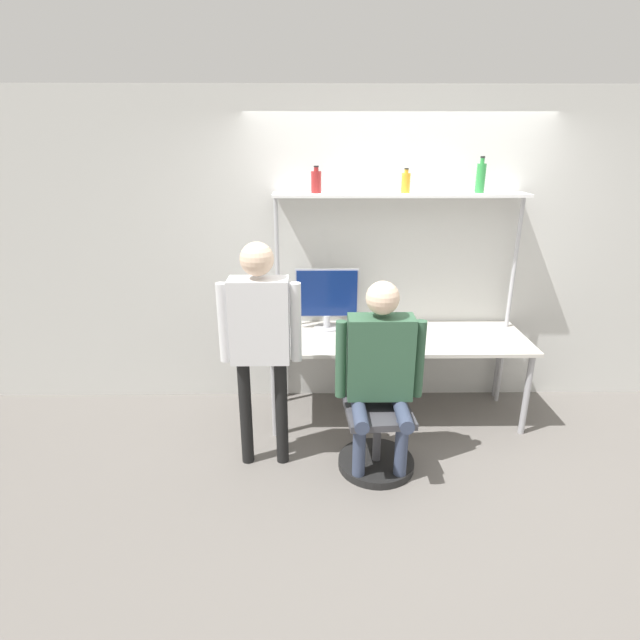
{
  "coord_description": "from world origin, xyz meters",
  "views": [
    {
      "loc": [
        -0.7,
        -3.46,
        2.29
      ],
      "look_at": [
        -0.65,
        -0.15,
        1.09
      ],
      "focal_mm": 28.0,
      "sensor_mm": 36.0,
      "label": 1
    }
  ],
  "objects_px": {
    "cell_phone": "(412,348)",
    "monitor": "(327,297)",
    "laptop": "(376,338)",
    "person_standing": "(260,329)",
    "bottle_green": "(481,177)",
    "person_seated": "(380,363)",
    "bottle_amber": "(406,182)",
    "bottle_red": "(316,181)",
    "office_chair": "(376,429)"
  },
  "relations": [
    {
      "from": "laptop",
      "to": "person_standing",
      "type": "xyz_separation_m",
      "value": [
        -0.87,
        -0.48,
        0.27
      ]
    },
    {
      "from": "laptop",
      "to": "bottle_amber",
      "type": "xyz_separation_m",
      "value": [
        0.24,
        0.41,
        1.17
      ]
    },
    {
      "from": "person_seated",
      "to": "bottle_red",
      "type": "xyz_separation_m",
      "value": [
        -0.43,
        0.98,
        1.13
      ]
    },
    {
      "from": "cell_phone",
      "to": "office_chair",
      "type": "height_order",
      "value": "office_chair"
    },
    {
      "from": "office_chair",
      "to": "bottle_red",
      "type": "xyz_separation_m",
      "value": [
        -0.43,
        0.94,
        1.69
      ]
    },
    {
      "from": "person_standing",
      "to": "bottle_amber",
      "type": "xyz_separation_m",
      "value": [
        1.11,
        0.9,
        0.9
      ]
    },
    {
      "from": "monitor",
      "to": "person_seated",
      "type": "height_order",
      "value": "person_seated"
    },
    {
      "from": "cell_phone",
      "to": "monitor",
      "type": "bearing_deg",
      "value": 144.31
    },
    {
      "from": "cell_phone",
      "to": "person_standing",
      "type": "distance_m",
      "value": 1.26
    },
    {
      "from": "person_seated",
      "to": "person_standing",
      "type": "bearing_deg",
      "value": 174.36
    },
    {
      "from": "person_standing",
      "to": "bottle_amber",
      "type": "height_order",
      "value": "bottle_amber"
    },
    {
      "from": "bottle_amber",
      "to": "laptop",
      "type": "bearing_deg",
      "value": -120.03
    },
    {
      "from": "monitor",
      "to": "laptop",
      "type": "height_order",
      "value": "monitor"
    },
    {
      "from": "person_seated",
      "to": "person_standing",
      "type": "relative_size",
      "value": 0.85
    },
    {
      "from": "person_standing",
      "to": "person_seated",
      "type": "bearing_deg",
      "value": -5.64
    },
    {
      "from": "person_standing",
      "to": "office_chair",
      "type": "bearing_deg",
      "value": -2.66
    },
    {
      "from": "monitor",
      "to": "cell_phone",
      "type": "xyz_separation_m",
      "value": [
        0.66,
        -0.48,
        -0.28
      ]
    },
    {
      "from": "laptop",
      "to": "bottle_green",
      "type": "relative_size",
      "value": 1.13
    },
    {
      "from": "laptop",
      "to": "person_seated",
      "type": "height_order",
      "value": "person_seated"
    },
    {
      "from": "monitor",
      "to": "laptop",
      "type": "distance_m",
      "value": 0.6
    },
    {
      "from": "office_chair",
      "to": "person_seated",
      "type": "bearing_deg",
      "value": -86.12
    },
    {
      "from": "cell_phone",
      "to": "bottle_amber",
      "type": "height_order",
      "value": "bottle_amber"
    },
    {
      "from": "laptop",
      "to": "person_seated",
      "type": "xyz_separation_m",
      "value": [
        -0.04,
        -0.57,
        0.04
      ]
    },
    {
      "from": "cell_phone",
      "to": "bottle_green",
      "type": "height_order",
      "value": "bottle_green"
    },
    {
      "from": "cell_phone",
      "to": "person_standing",
      "type": "relative_size",
      "value": 0.09
    },
    {
      "from": "person_seated",
      "to": "bottle_green",
      "type": "xyz_separation_m",
      "value": [
        0.87,
        0.98,
        1.16
      ]
    },
    {
      "from": "monitor",
      "to": "bottle_amber",
      "type": "height_order",
      "value": "bottle_amber"
    },
    {
      "from": "bottle_green",
      "to": "bottle_red",
      "type": "xyz_separation_m",
      "value": [
        -1.31,
        0.0,
        -0.03
      ]
    },
    {
      "from": "bottle_green",
      "to": "bottle_amber",
      "type": "height_order",
      "value": "bottle_green"
    },
    {
      "from": "office_chair",
      "to": "bottle_green",
      "type": "height_order",
      "value": "bottle_green"
    },
    {
      "from": "monitor",
      "to": "bottle_red",
      "type": "distance_m",
      "value": 0.95
    },
    {
      "from": "laptop",
      "to": "bottle_green",
      "type": "height_order",
      "value": "bottle_green"
    },
    {
      "from": "bottle_amber",
      "to": "office_chair",
      "type": "bearing_deg",
      "value": -106.81
    },
    {
      "from": "office_chair",
      "to": "person_standing",
      "type": "distance_m",
      "value": 1.13
    },
    {
      "from": "bottle_red",
      "to": "bottle_amber",
      "type": "height_order",
      "value": "bottle_red"
    },
    {
      "from": "person_seated",
      "to": "bottle_red",
      "type": "distance_m",
      "value": 1.56
    },
    {
      "from": "cell_phone",
      "to": "person_seated",
      "type": "xyz_separation_m",
      "value": [
        -0.32,
        -0.49,
        0.1
      ]
    },
    {
      "from": "office_chair",
      "to": "person_standing",
      "type": "xyz_separation_m",
      "value": [
        -0.82,
        0.04,
        0.78
      ]
    },
    {
      "from": "laptop",
      "to": "person_standing",
      "type": "height_order",
      "value": "person_standing"
    },
    {
      "from": "laptop",
      "to": "monitor",
      "type": "bearing_deg",
      "value": 134.32
    },
    {
      "from": "office_chair",
      "to": "bottle_green",
      "type": "xyz_separation_m",
      "value": [
        0.88,
        0.94,
        1.72
      ]
    },
    {
      "from": "laptop",
      "to": "bottle_amber",
      "type": "height_order",
      "value": "bottle_amber"
    },
    {
      "from": "person_seated",
      "to": "laptop",
      "type": "bearing_deg",
      "value": 85.87
    },
    {
      "from": "laptop",
      "to": "bottle_red",
      "type": "height_order",
      "value": "bottle_red"
    },
    {
      "from": "monitor",
      "to": "cell_phone",
      "type": "bearing_deg",
      "value": -35.69
    },
    {
      "from": "monitor",
      "to": "laptop",
      "type": "bearing_deg",
      "value": -45.68
    },
    {
      "from": "laptop",
      "to": "office_chair",
      "type": "bearing_deg",
      "value": -94.79
    },
    {
      "from": "laptop",
      "to": "person_standing",
      "type": "bearing_deg",
      "value": -150.8
    },
    {
      "from": "office_chair",
      "to": "cell_phone",
      "type": "bearing_deg",
      "value": 54.14
    },
    {
      "from": "person_standing",
      "to": "cell_phone",
      "type": "bearing_deg",
      "value": 19.47
    }
  ]
}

